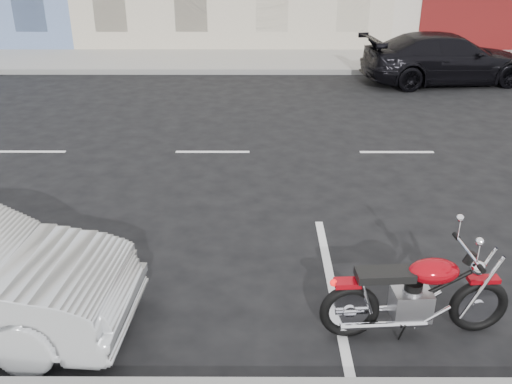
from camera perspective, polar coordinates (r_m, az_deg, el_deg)
ground at (r=12.44m, az=4.88°, el=4.00°), size 120.00×120.00×0.00m
sidewalk_far at (r=21.10m, az=-10.97°, el=12.78°), size 80.00×3.40×0.15m
curb_far at (r=19.48m, az=-11.86°, el=11.68°), size 80.00×0.12×0.16m
motorcycle at (r=7.36m, az=21.74°, el=-9.50°), size 2.28×0.75×1.14m
car_far at (r=18.82m, az=18.52°, el=12.57°), size 5.41×2.79×1.50m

